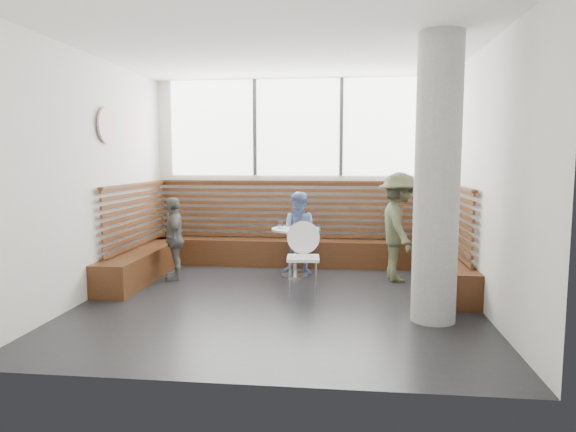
# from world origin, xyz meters

# --- Properties ---
(room) EXTENTS (5.00, 5.00, 3.20)m
(room) POSITION_xyz_m (0.00, 0.00, 1.60)
(room) COLOR silver
(room) RESTS_ON ground
(booth) EXTENTS (5.00, 2.50, 1.44)m
(booth) POSITION_xyz_m (0.00, 1.77, 0.41)
(booth) COLOR #3D200F
(booth) RESTS_ON ground
(concrete_column) EXTENTS (0.50, 0.50, 3.20)m
(concrete_column) POSITION_xyz_m (1.85, -0.60, 1.60)
(concrete_column) COLOR gray
(concrete_column) RESTS_ON ground
(wall_art) EXTENTS (0.03, 0.50, 0.50)m
(wall_art) POSITION_xyz_m (-2.46, 0.40, 2.30)
(wall_art) COLOR white
(wall_art) RESTS_ON room
(cafe_table) EXTENTS (0.74, 0.74, 0.76)m
(cafe_table) POSITION_xyz_m (0.06, 1.44, 0.54)
(cafe_table) COLOR silver
(cafe_table) RESTS_ON ground
(cafe_chair) EXTENTS (0.46, 0.45, 0.96)m
(cafe_chair) POSITION_xyz_m (0.27, 0.57, 0.57)
(cafe_chair) COLOR white
(cafe_chair) RESTS_ON ground
(adult_man) EXTENTS (0.73, 1.12, 1.64)m
(adult_man) POSITION_xyz_m (1.63, 1.33, 0.82)
(adult_man) COLOR #464B32
(adult_man) RESTS_ON ground
(child_back) EXTENTS (0.68, 0.55, 1.32)m
(child_back) POSITION_xyz_m (0.14, 1.61, 0.66)
(child_back) COLOR #5F71A4
(child_back) RESTS_ON ground
(child_left) EXTENTS (0.53, 0.80, 1.26)m
(child_left) POSITION_xyz_m (-1.76, 1.04, 0.63)
(child_left) COLOR #605E57
(child_left) RESTS_ON ground
(plate_near) EXTENTS (0.21, 0.21, 0.01)m
(plate_near) POSITION_xyz_m (-0.01, 1.57, 0.76)
(plate_near) COLOR white
(plate_near) RESTS_ON cafe_table
(plate_far) EXTENTS (0.22, 0.22, 0.02)m
(plate_far) POSITION_xyz_m (0.11, 1.55, 0.76)
(plate_far) COLOR white
(plate_far) RESTS_ON cafe_table
(glass_left) EXTENTS (0.07, 0.07, 0.12)m
(glass_left) POSITION_xyz_m (-0.16, 1.42, 0.82)
(glass_left) COLOR white
(glass_left) RESTS_ON cafe_table
(glass_mid) EXTENTS (0.08, 0.08, 0.12)m
(glass_mid) POSITION_xyz_m (0.07, 1.35, 0.82)
(glass_mid) COLOR white
(glass_mid) RESTS_ON cafe_table
(glass_right) EXTENTS (0.07, 0.07, 0.11)m
(glass_right) POSITION_xyz_m (0.31, 1.43, 0.81)
(glass_right) COLOR white
(glass_right) RESTS_ON cafe_table
(menu_card) EXTENTS (0.21, 0.18, 0.00)m
(menu_card) POSITION_xyz_m (0.09, 1.25, 0.76)
(menu_card) COLOR #A5C64C
(menu_card) RESTS_ON cafe_table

